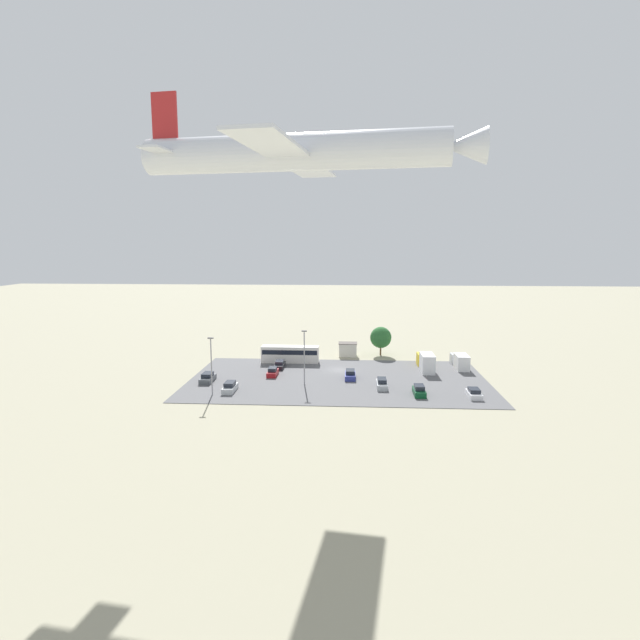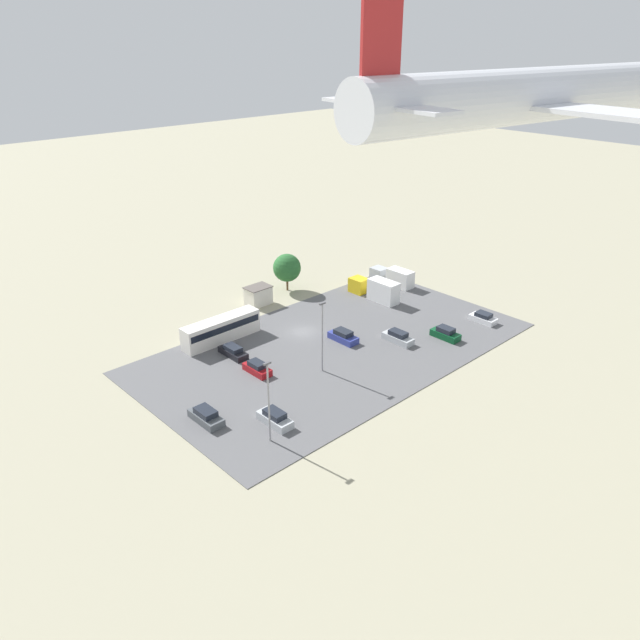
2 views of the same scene
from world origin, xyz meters
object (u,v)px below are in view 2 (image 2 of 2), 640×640
at_px(parked_car_5, 275,418).
at_px(airplane, 543,95).
at_px(parked_car_3, 483,318).
at_px(parked_car_1, 445,334).
at_px(parked_car_4, 257,368).
at_px(parked_truck_1, 394,277).
at_px(parked_car_0, 233,352).
at_px(parked_truck_0, 376,289).
at_px(shed_building, 258,295).
at_px(parked_car_7, 343,336).
at_px(parked_car_6, 398,337).
at_px(bus, 221,329).
at_px(parked_car_2, 206,416).

xyz_separation_m(parked_car_5, airplane, (-14.52, 18.80, 34.31)).
bearing_deg(airplane, parked_car_3, 133.23).
relative_size(parked_car_1, parked_car_4, 1.03).
height_order(parked_car_1, parked_truck_1, parked_truck_1).
distance_m(parked_car_0, parked_car_5, 17.28).
height_order(parked_car_4, parked_truck_1, parked_truck_1).
xyz_separation_m(parked_car_3, parked_car_4, (34.25, -11.11, 0.06)).
distance_m(parked_truck_0, parked_truck_1, 7.39).
bearing_deg(shed_building, parked_car_7, 91.67).
bearing_deg(parked_car_7, parked_car_5, 24.56).
bearing_deg(parked_car_1, shed_building, -67.22).
xyz_separation_m(parked_car_0, parked_car_6, (-19.34, 12.50, 0.07)).
relative_size(bus, parked_car_4, 2.87).
xyz_separation_m(parked_car_3, parked_car_6, (14.42, -4.48, 0.08)).
height_order(bus, parked_truck_1, bus).
relative_size(parked_car_1, parked_truck_1, 0.51).
height_order(parked_car_4, airplane, airplane).
xyz_separation_m(parked_car_1, parked_car_3, (-8.63, 0.59, -0.10)).
bearing_deg(parked_car_0, parked_car_6, -32.86).
bearing_deg(airplane, parked_car_6, 161.96).
height_order(parked_car_0, parked_truck_1, parked_truck_1).
relative_size(parked_truck_0, airplane, 0.23).
bearing_deg(parked_car_7, parked_car_4, -4.58).
distance_m(parked_car_1, parked_car_2, 37.02).
relative_size(parked_car_3, parked_car_4, 0.98).
relative_size(parked_car_0, parked_car_3, 1.15).
distance_m(parked_car_4, parked_car_6, 20.91).
bearing_deg(shed_building, parked_car_6, 103.88).
relative_size(parked_car_1, parked_car_5, 0.94).
height_order(parked_car_5, parked_truck_1, parked_truck_1).
bearing_deg(parked_car_7, bus, -43.60).
relative_size(shed_building, parked_car_6, 0.87).
height_order(parked_car_3, parked_car_6, parked_car_6).
height_order(bus, parked_car_3, bus).
relative_size(parked_car_0, parked_car_1, 1.10).
bearing_deg(parked_car_3, parked_car_7, -26.66).
relative_size(bus, parked_car_0, 2.54).
relative_size(parked_car_4, parked_car_5, 0.91).
distance_m(parked_car_4, parked_truck_1, 37.05).
distance_m(parked_car_3, parked_truck_0, 17.77).
bearing_deg(parked_car_2, parked_car_0, 42.88).
xyz_separation_m(parked_car_2, airplane, (-19.88, 24.36, 34.31)).
xyz_separation_m(bus, parked_car_1, (-23.62, 21.20, -1.14)).
bearing_deg(shed_building, parked_car_0, 40.73).
distance_m(parked_car_0, parked_car_4, 5.89).
height_order(shed_building, parked_car_1, shed_building).
relative_size(parked_car_2, parked_car_4, 1.14).
bearing_deg(airplane, parked_car_5, -134.51).
distance_m(parked_car_7, airplane, 44.59).
xyz_separation_m(bus, parked_car_0, (1.52, 4.81, -1.22)).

